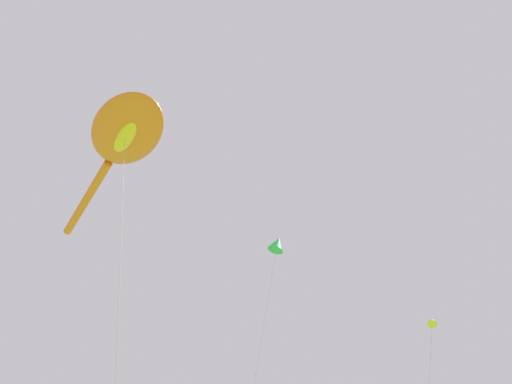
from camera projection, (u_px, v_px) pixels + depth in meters
name	position (u px, v px, depth m)	size (l,w,h in m)	color
big_show_kite	(124.00, 135.00, 22.29)	(4.13, 11.43, 19.53)	orange
small_kite_diamond_red	(432.00, 329.00, 22.85)	(4.51, 2.48, 13.02)	yellow
small_kite_streamer_purple	(277.00, 245.00, 24.05)	(1.09, 5.09, 16.83)	green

